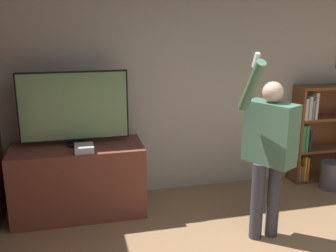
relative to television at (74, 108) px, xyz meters
name	(u,v)px	position (x,y,z in m)	size (l,w,h in m)	color
wall_back	(201,87)	(1.60, 0.39, 0.11)	(6.88, 0.09, 2.70)	#B2AD9E
tv_ledge	(79,180)	(0.00, -0.05, -0.84)	(1.47, 0.65, 0.81)	brown
television	(74,108)	(0.00, 0.00, 0.00)	(1.19, 0.22, 0.84)	black
game_console	(84,148)	(0.08, -0.24, -0.40)	(0.20, 0.23, 0.07)	silver
bookshelf	(316,134)	(3.21, 0.22, -0.58)	(0.84, 0.28, 1.33)	brown
person	(269,146)	(1.83, -1.03, -0.25)	(0.64, 0.58, 1.91)	#383842
waste_bin	(331,175)	(3.25, -0.13, -1.06)	(0.27, 0.27, 0.37)	#4C4C51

